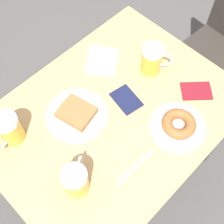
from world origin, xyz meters
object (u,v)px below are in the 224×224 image
object	(u,v)px
plate_with_cake	(77,114)
napkin_folded	(102,61)
beer_mug_left	(152,59)
passport_far_edge	(196,91)
passport_near_edge	(126,99)
beer_mug_center	(76,180)
fork	(135,167)
plate_with_donut	(178,125)
beer_mug_right	(9,129)

from	to	relation	value
plate_with_cake	napkin_folded	size ratio (longest dim) A/B	1.21
beer_mug_left	passport_far_edge	xyz separation A→B (m)	(0.21, 0.05, -0.06)
beer_mug_left	passport_near_edge	xyz separation A→B (m)	(0.03, -0.19, -0.06)
plate_with_cake	passport_near_edge	size ratio (longest dim) A/B	1.76
beer_mug_center	fork	bearing A→B (deg)	62.99
napkin_folded	passport_far_edge	xyz separation A→B (m)	(0.40, 0.17, 0.00)
beer_mug_center	napkin_folded	bearing A→B (deg)	126.86
beer_mug_center	plate_with_cake	bearing A→B (deg)	138.58
napkin_folded	passport_far_edge	size ratio (longest dim) A/B	1.34
passport_far_edge	passport_near_edge	bearing A→B (deg)	-127.27
plate_with_cake	plate_with_donut	xyz separation A→B (m)	(0.32, 0.24, 0.01)
fork	passport_near_edge	world-z (taller)	passport_near_edge
beer_mug_center	plate_with_donut	bearing A→B (deg)	76.14
plate_with_cake	passport_near_edge	world-z (taller)	plate_with_cake
plate_with_cake	plate_with_donut	world-z (taller)	plate_with_donut
plate_with_donut	passport_near_edge	xyz separation A→B (m)	(-0.23, -0.05, -0.02)
plate_with_cake	plate_with_donut	size ratio (longest dim) A/B	1.12
plate_with_cake	passport_near_edge	xyz separation A→B (m)	(0.09, 0.19, -0.01)
beer_mug_center	passport_near_edge	xyz separation A→B (m)	(-0.13, 0.38, -0.06)
beer_mug_right	passport_far_edge	world-z (taller)	beer_mug_right
napkin_folded	plate_with_donut	bearing A→B (deg)	-2.98
plate_with_donut	beer_mug_right	world-z (taller)	beer_mug_right
passport_near_edge	passport_far_edge	distance (m)	0.30
beer_mug_center	fork	size ratio (longest dim) A/B	0.74
beer_mug_left	plate_with_cake	bearing A→B (deg)	-98.55
passport_near_edge	plate_with_cake	bearing A→B (deg)	-114.86
passport_far_edge	plate_with_cake	bearing A→B (deg)	-122.09
beer_mug_right	plate_with_donut	bearing A→B (deg)	48.28
plate_with_cake	napkin_folded	distance (m)	0.30
beer_mug_left	passport_near_edge	world-z (taller)	beer_mug_left
plate_with_donut	beer_mug_left	size ratio (longest dim) A/B	1.62
napkin_folded	passport_near_edge	xyz separation A→B (m)	(0.22, -0.07, 0.00)
plate_with_cake	beer_mug_left	size ratio (longest dim) A/B	1.81
beer_mug_right	fork	bearing A→B (deg)	29.66
fork	passport_near_edge	xyz separation A→B (m)	(-0.22, 0.19, 0.00)
beer_mug_center	passport_near_edge	world-z (taller)	beer_mug_center
fork	passport_far_edge	world-z (taller)	passport_far_edge
beer_mug_center	beer_mug_right	size ratio (longest dim) A/B	1.00
beer_mug_right	beer_mug_center	bearing A→B (deg)	7.83
beer_mug_right	passport_near_edge	xyz separation A→B (m)	(0.19, 0.43, -0.06)
beer_mug_center	passport_far_edge	world-z (taller)	beer_mug_center
fork	passport_far_edge	xyz separation A→B (m)	(-0.04, 0.43, 0.00)
beer_mug_right	napkin_folded	distance (m)	0.51
beer_mug_center	napkin_folded	distance (m)	0.57
plate_with_cake	passport_far_edge	xyz separation A→B (m)	(0.27, 0.43, -0.01)
napkin_folded	fork	xyz separation A→B (m)	(0.44, -0.26, -0.00)
beer_mug_left	fork	size ratio (longest dim) A/B	0.74
beer_mug_center	passport_far_edge	xyz separation A→B (m)	(0.06, 0.62, -0.06)
beer_mug_left	beer_mug_right	size ratio (longest dim) A/B	1.00
beer_mug_left	napkin_folded	size ratio (longest dim) A/B	0.67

